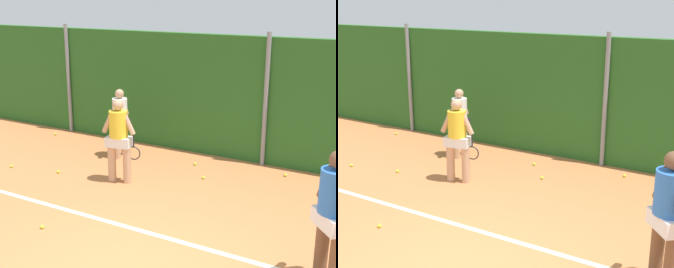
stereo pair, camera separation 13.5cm
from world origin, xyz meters
TOP-DOWN VIEW (x-y plane):
  - ground_plane at (0.00, 1.60)m, footprint 29.55×29.55m
  - hedge_fence_backdrop at (0.00, 5.47)m, footprint 19.21×0.25m
  - fence_post_left at (-5.54, 5.30)m, footprint 0.10×0.10m
  - fence_post_center at (0.00, 5.30)m, footprint 0.10×0.10m
  - court_baseline_paint at (0.00, 1.32)m, footprint 14.03×0.10m
  - player_foreground_near at (2.26, 1.30)m, footprint 0.60×0.62m
  - player_midcourt at (-2.19, 2.90)m, footprint 0.77×0.39m
  - player_backcourt_far at (-3.08, 4.21)m, footprint 0.34×0.67m
  - tennis_ball_1 at (-3.61, 2.63)m, footprint 0.07×0.07m
  - tennis_ball_3 at (-1.29, 4.52)m, footprint 0.07×0.07m
  - tennis_ball_5 at (0.67, 4.85)m, footprint 0.07×0.07m
  - tennis_ball_6 at (-2.10, 0.59)m, footprint 0.07×0.07m
  - tennis_ball_7 at (-4.74, 2.38)m, footprint 0.07×0.07m
  - tennis_ball_8 at (-0.77, 3.87)m, footprint 0.07×0.07m
  - tennis_ball_10 at (-5.64, 4.76)m, footprint 0.07×0.07m

SIDE VIEW (x-z plane):
  - ground_plane at x=0.00m, z-range 0.00..0.00m
  - court_baseline_paint at x=0.00m, z-range 0.00..0.01m
  - tennis_ball_1 at x=-3.61m, z-range 0.00..0.07m
  - tennis_ball_3 at x=-1.29m, z-range 0.00..0.07m
  - tennis_ball_5 at x=0.67m, z-range 0.00..0.07m
  - tennis_ball_6 at x=-2.10m, z-range 0.00..0.07m
  - tennis_ball_7 at x=-4.74m, z-range 0.00..0.07m
  - tennis_ball_8 at x=-0.77m, z-range 0.00..0.07m
  - tennis_ball_10 at x=-5.64m, z-range 0.00..0.07m
  - player_backcourt_far at x=-3.08m, z-range 0.10..1.71m
  - player_midcourt at x=-2.19m, z-range 0.10..1.81m
  - player_foreground_near at x=2.26m, z-range 0.12..1.97m
  - hedge_fence_backdrop at x=0.00m, z-range 0.00..2.82m
  - fence_post_left at x=-5.54m, z-range 0.00..2.94m
  - fence_post_center at x=0.00m, z-range 0.00..2.94m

